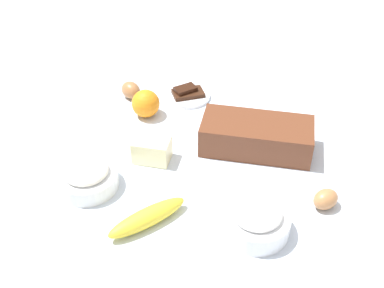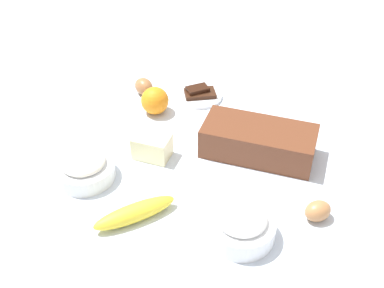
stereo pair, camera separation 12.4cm
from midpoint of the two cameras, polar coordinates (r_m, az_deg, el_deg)
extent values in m
cube|color=silver|center=(1.27, -2.79, -1.89)|extent=(2.40, 2.40, 0.02)
cube|color=brown|center=(1.26, 4.67, 0.82)|extent=(0.30, 0.18, 0.08)
cube|color=black|center=(1.26, 4.67, 0.96)|extent=(0.29, 0.17, 0.07)
cylinder|color=white|center=(1.20, -14.84, -4.13)|extent=(0.15, 0.15, 0.04)
torus|color=white|center=(1.19, -14.97, -3.52)|extent=(0.15, 0.15, 0.01)
ellipsoid|color=white|center=(1.18, -15.06, -3.07)|extent=(0.11, 0.11, 0.04)
cylinder|color=white|center=(1.06, 4.06, -9.28)|extent=(0.14, 0.14, 0.04)
torus|color=white|center=(1.05, 4.11, -8.56)|extent=(0.14, 0.14, 0.01)
ellipsoid|color=white|center=(1.04, 4.14, -8.09)|extent=(0.10, 0.10, 0.04)
ellipsoid|color=yellow|center=(1.09, -8.43, -8.48)|extent=(0.18, 0.15, 0.04)
sphere|color=orange|center=(1.40, -7.87, 4.54)|extent=(0.08, 0.08, 0.08)
cube|color=#F4EDB2|center=(1.24, -7.46, -0.77)|extent=(0.10, 0.08, 0.06)
ellipsoid|color=#A26D41|center=(1.49, -9.41, 6.05)|extent=(0.08, 0.08, 0.05)
ellipsoid|color=#B37949|center=(1.14, 12.12, -6.35)|extent=(0.08, 0.07, 0.05)
cylinder|color=white|center=(1.48, -2.84, 5.41)|extent=(0.13, 0.13, 0.01)
cube|color=#381E11|center=(1.48, -2.85, 5.77)|extent=(0.10, 0.08, 0.01)
cube|color=black|center=(1.47, -3.17, 6.25)|extent=(0.07, 0.07, 0.01)
camera|label=1|loc=(0.06, -92.86, -2.23)|focal=46.43mm
camera|label=2|loc=(0.06, 87.14, 2.23)|focal=46.43mm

